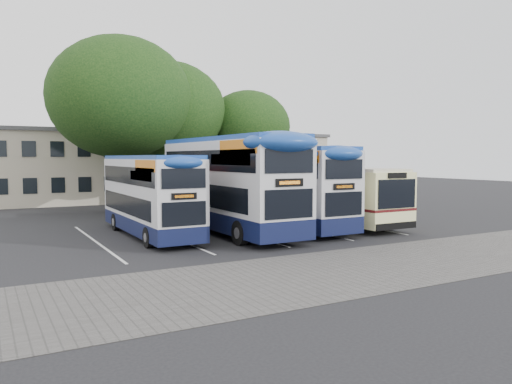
{
  "coord_description": "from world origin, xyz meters",
  "views": [
    {
      "loc": [
        -15.29,
        -18.33,
        3.87
      ],
      "look_at": [
        -2.36,
        5.0,
        2.01
      ],
      "focal_mm": 35.0,
      "sensor_mm": 36.0,
      "label": 1
    }
  ],
  "objects": [
    {
      "name": "ground",
      "position": [
        0.0,
        0.0,
        0.0
      ],
      "size": [
        120.0,
        120.0,
        0.0
      ],
      "primitive_type": "plane",
      "color": "black",
      "rests_on": "ground"
    },
    {
      "name": "paving_strip",
      "position": [
        -2.0,
        -5.0,
        0.01
      ],
      "size": [
        40.0,
        6.0,
        0.01
      ],
      "primitive_type": "cube",
      "color": "#595654",
      "rests_on": "ground"
    },
    {
      "name": "bay_lines",
      "position": [
        -3.75,
        5.0,
        0.01
      ],
      "size": [
        14.12,
        11.0,
        0.01
      ],
      "color": "silver",
      "rests_on": "ground"
    },
    {
      "name": "depot_building",
      "position": [
        0.0,
        26.99,
        3.15
      ],
      "size": [
        32.4,
        8.4,
        6.2
      ],
      "color": "beige",
      "rests_on": "ground"
    },
    {
      "name": "lamp_post",
      "position": [
        6.0,
        19.97,
        5.08
      ],
      "size": [
        0.25,
        1.05,
        9.06
      ],
      "color": "gray",
      "rests_on": "ground"
    },
    {
      "name": "tree_left",
      "position": [
        -6.64,
        16.67,
        7.98
      ],
      "size": [
        9.87,
        9.87,
        12.18
      ],
      "color": "black",
      "rests_on": "ground"
    },
    {
      "name": "tree_mid",
      "position": [
        -2.6,
        18.52,
        7.4
      ],
      "size": [
        8.84,
        8.84,
        11.16
      ],
      "color": "black",
      "rests_on": "ground"
    },
    {
      "name": "tree_right",
      "position": [
        3.98,
        17.75,
        6.36
      ],
      "size": [
        6.84,
        6.84,
        9.29
      ],
      "color": "black",
      "rests_on": "ground"
    },
    {
      "name": "bus_dd_left",
      "position": [
        -8.07,
        5.48,
        2.18
      ],
      "size": [
        2.3,
        9.5,
        3.96
      ],
      "color": "#10163B",
      "rests_on": "ground"
    },
    {
      "name": "bus_dd_mid",
      "position": [
        -4.13,
        4.84,
        2.69
      ],
      "size": [
        2.84,
        11.7,
        4.88
      ],
      "color": "#10163B",
      "rests_on": "ground"
    },
    {
      "name": "bus_dd_right",
      "position": [
        -0.78,
        4.84,
        2.41
      ],
      "size": [
        2.55,
        10.5,
        4.37
      ],
      "color": "#10163B",
      "rests_on": "ground"
    },
    {
      "name": "bus_single",
      "position": [
        2.55,
        5.2,
        1.86
      ],
      "size": [
        2.8,
        11.01,
        3.29
      ],
      "color": "#FEFAA9",
      "rests_on": "ground"
    }
  ]
}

